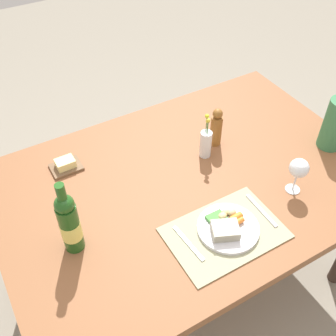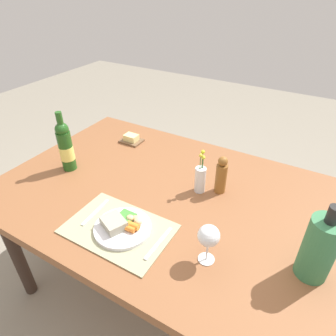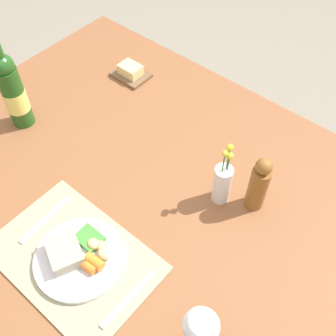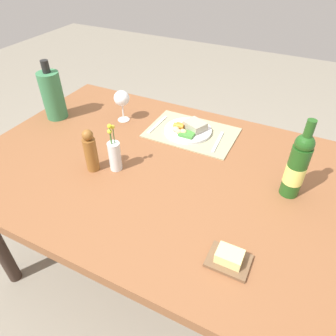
# 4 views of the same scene
# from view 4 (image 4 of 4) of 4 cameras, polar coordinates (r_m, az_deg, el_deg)

# --- Properties ---
(ground_plane) EXTENTS (8.00, 8.00, 0.00)m
(ground_plane) POSITION_cam_4_polar(r_m,az_deg,el_deg) (1.87, -1.54, -17.48)
(ground_plane) COLOR gray
(dining_table) EXTENTS (1.60, 1.09, 0.74)m
(dining_table) POSITION_cam_4_polar(r_m,az_deg,el_deg) (1.37, -2.02, -1.81)
(dining_table) COLOR brown
(dining_table) RESTS_ON ground_plane
(placemat) EXTENTS (0.43, 0.29, 0.01)m
(placemat) POSITION_cam_4_polar(r_m,az_deg,el_deg) (1.53, 4.40, 6.57)
(placemat) COLOR tan
(placemat) RESTS_ON dining_table
(dinner_plate) EXTENTS (0.23, 0.23, 0.05)m
(dinner_plate) POSITION_cam_4_polar(r_m,az_deg,el_deg) (1.52, 3.86, 7.19)
(dinner_plate) COLOR silver
(dinner_plate) RESTS_ON placemat
(fork) EXTENTS (0.03, 0.18, 0.00)m
(fork) POSITION_cam_4_polar(r_m,az_deg,el_deg) (1.47, 9.22, 4.86)
(fork) COLOR silver
(fork) RESTS_ON placemat
(knife) EXTENTS (0.02, 0.18, 0.00)m
(knife) POSITION_cam_4_polar(r_m,az_deg,el_deg) (1.59, -1.96, 8.10)
(knife) COLOR silver
(knife) RESTS_ON placemat
(butter_dish) EXTENTS (0.13, 0.10, 0.05)m
(butter_dish) POSITION_cam_4_polar(r_m,az_deg,el_deg) (0.99, 11.25, -16.11)
(butter_dish) COLOR brown
(butter_dish) RESTS_ON dining_table
(wine_bottle) EXTENTS (0.07, 0.07, 0.32)m
(wine_bottle) POSITION_cam_4_polar(r_m,az_deg,el_deg) (1.20, 22.83, 0.36)
(wine_bottle) COLOR #20511A
(wine_bottle) RESTS_ON dining_table
(flower_vase) EXTENTS (0.05, 0.05, 0.22)m
(flower_vase) POSITION_cam_4_polar(r_m,az_deg,el_deg) (1.28, -9.86, 2.42)
(flower_vase) COLOR silver
(flower_vase) RESTS_ON dining_table
(pepper_mill) EXTENTS (0.05, 0.05, 0.19)m
(pepper_mill) POSITION_cam_4_polar(r_m,az_deg,el_deg) (1.29, -14.17, 3.03)
(pepper_mill) COLOR brown
(pepper_mill) RESTS_ON dining_table
(wine_glass) EXTENTS (0.08, 0.08, 0.16)m
(wine_glass) POSITION_cam_4_polar(r_m,az_deg,el_deg) (1.60, -8.59, 12.53)
(wine_glass) COLOR white
(wine_glass) RESTS_ON dining_table
(cooler_bottle) EXTENTS (0.11, 0.11, 0.30)m
(cooler_bottle) POSITION_cam_4_polar(r_m,az_deg,el_deg) (1.72, -20.63, 12.58)
(cooler_bottle) COLOR #367549
(cooler_bottle) RESTS_ON dining_table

